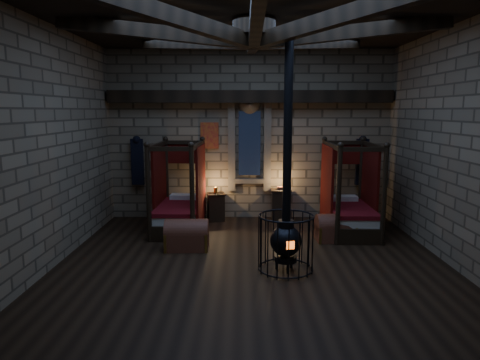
{
  "coord_description": "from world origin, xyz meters",
  "views": [
    {
      "loc": [
        -0.2,
        -7.25,
        2.72
      ],
      "look_at": [
        -0.23,
        0.6,
        1.44
      ],
      "focal_mm": 32.0,
      "sensor_mm": 36.0,
      "label": 1
    }
  ],
  "objects_px": {
    "trunk_left": "(187,236)",
    "trunk_right": "(336,229)",
    "stove": "(286,236)",
    "bed_right": "(349,210)",
    "bed_left": "(179,208)"
  },
  "relations": [
    {
      "from": "trunk_left",
      "to": "trunk_right",
      "type": "relative_size",
      "value": 1.04
    },
    {
      "from": "trunk_left",
      "to": "stove",
      "type": "bearing_deg",
      "value": -32.68
    },
    {
      "from": "bed_right",
      "to": "trunk_left",
      "type": "bearing_deg",
      "value": -158.87
    },
    {
      "from": "bed_left",
      "to": "bed_right",
      "type": "bearing_deg",
      "value": -0.6
    },
    {
      "from": "bed_left",
      "to": "bed_right",
      "type": "xyz_separation_m",
      "value": [
        3.87,
        -0.17,
        0.0
      ]
    },
    {
      "from": "trunk_left",
      "to": "stove",
      "type": "relative_size",
      "value": 0.21
    },
    {
      "from": "trunk_right",
      "to": "stove",
      "type": "relative_size",
      "value": 0.2
    },
    {
      "from": "bed_left",
      "to": "trunk_right",
      "type": "distance_m",
      "value": 3.53
    },
    {
      "from": "bed_left",
      "to": "trunk_left",
      "type": "distance_m",
      "value": 1.51
    },
    {
      "from": "trunk_left",
      "to": "trunk_right",
      "type": "distance_m",
      "value": 3.11
    },
    {
      "from": "bed_right",
      "to": "trunk_right",
      "type": "height_order",
      "value": "bed_right"
    },
    {
      "from": "bed_left",
      "to": "trunk_right",
      "type": "xyz_separation_m",
      "value": [
        3.41,
        -0.89,
        -0.23
      ]
    },
    {
      "from": "stove",
      "to": "bed_right",
      "type": "bearing_deg",
      "value": 43.97
    },
    {
      "from": "bed_left",
      "to": "trunk_right",
      "type": "bearing_deg",
      "value": -12.62
    },
    {
      "from": "trunk_right",
      "to": "bed_right",
      "type": "bearing_deg",
      "value": 55.26
    }
  ]
}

